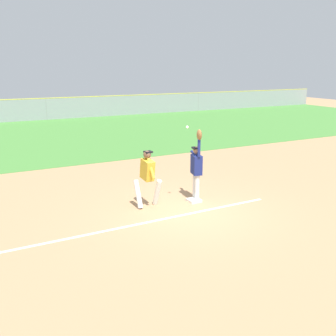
{
  "coord_description": "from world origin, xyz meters",
  "views": [
    {
      "loc": [
        -5.3,
        -9.18,
        4.09
      ],
      "look_at": [
        -0.07,
        1.04,
        1.05
      ],
      "focal_mm": 41.19,
      "sensor_mm": 36.0,
      "label": 1
    }
  ],
  "objects_px": {
    "first_base": "(194,200)",
    "baseball": "(187,127)",
    "parked_car_blue": "(51,107)",
    "parked_car_silver": "(120,103)",
    "runner": "(147,175)",
    "fielder": "(197,166)"
  },
  "relations": [
    {
      "from": "first_base",
      "to": "parked_car_silver",
      "type": "bearing_deg",
      "value": 74.79
    },
    {
      "from": "parked_car_blue",
      "to": "parked_car_silver",
      "type": "height_order",
      "value": "same"
    },
    {
      "from": "first_base",
      "to": "fielder",
      "type": "distance_m",
      "value": 1.09
    },
    {
      "from": "runner",
      "to": "parked_car_blue",
      "type": "bearing_deg",
      "value": 81.61
    },
    {
      "from": "parked_car_silver",
      "to": "fielder",
      "type": "bearing_deg",
      "value": -107.29
    },
    {
      "from": "fielder",
      "to": "baseball",
      "type": "height_order",
      "value": "baseball"
    },
    {
      "from": "runner",
      "to": "baseball",
      "type": "bearing_deg",
      "value": -21.89
    },
    {
      "from": "first_base",
      "to": "baseball",
      "type": "height_order",
      "value": "baseball"
    },
    {
      "from": "runner",
      "to": "parked_car_silver",
      "type": "distance_m",
      "value": 26.18
    },
    {
      "from": "fielder",
      "to": "runner",
      "type": "bearing_deg",
      "value": 8.06
    },
    {
      "from": "runner",
      "to": "first_base",
      "type": "bearing_deg",
      "value": -13.85
    },
    {
      "from": "baseball",
      "to": "parked_car_silver",
      "type": "relative_size",
      "value": 0.02
    },
    {
      "from": "baseball",
      "to": "parked_car_silver",
      "type": "xyz_separation_m",
      "value": [
        7.16,
        25.2,
        -1.7
      ]
    },
    {
      "from": "fielder",
      "to": "parked_car_blue",
      "type": "bearing_deg",
      "value": -76.72
    },
    {
      "from": "first_base",
      "to": "baseball",
      "type": "bearing_deg",
      "value": -161.96
    },
    {
      "from": "first_base",
      "to": "fielder",
      "type": "height_order",
      "value": "fielder"
    },
    {
      "from": "baseball",
      "to": "fielder",
      "type": "bearing_deg",
      "value": 23.41
    },
    {
      "from": "runner",
      "to": "parked_car_blue",
      "type": "height_order",
      "value": "runner"
    },
    {
      "from": "fielder",
      "to": "runner",
      "type": "distance_m",
      "value": 1.6
    },
    {
      "from": "fielder",
      "to": "first_base",
      "type": "bearing_deg",
      "value": 49.39
    },
    {
      "from": "fielder",
      "to": "parked_car_blue",
      "type": "height_order",
      "value": "fielder"
    },
    {
      "from": "first_base",
      "to": "runner",
      "type": "distance_m",
      "value": 1.76
    }
  ]
}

